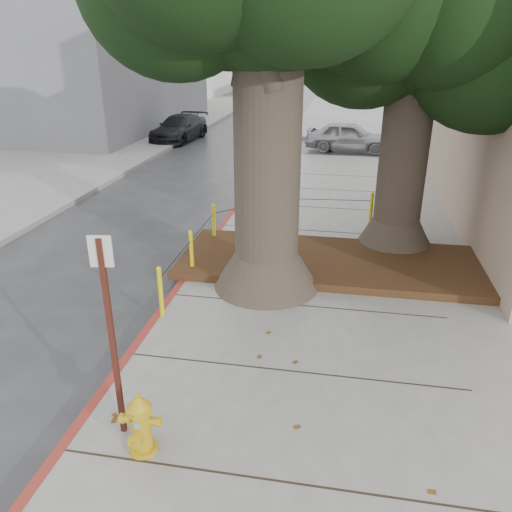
{
  "coord_description": "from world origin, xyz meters",
  "views": [
    {
      "loc": [
        1.07,
        -6.01,
        4.53
      ],
      "look_at": [
        -0.37,
        1.92,
        1.1
      ],
      "focal_mm": 35.0,
      "sensor_mm": 36.0,
      "label": 1
    }
  ],
  "objects_px": {
    "fire_hydrant": "(141,424)",
    "car_silver": "(349,137)",
    "signpost": "(111,328)",
    "car_dark": "(179,128)"
  },
  "relations": [
    {
      "from": "signpost",
      "to": "car_dark",
      "type": "relative_size",
      "value": 0.6
    },
    {
      "from": "fire_hydrant",
      "to": "car_dark",
      "type": "relative_size",
      "value": 0.19
    },
    {
      "from": "signpost",
      "to": "car_dark",
      "type": "distance_m",
      "value": 21.04
    },
    {
      "from": "car_dark",
      "to": "signpost",
      "type": "bearing_deg",
      "value": -66.93
    },
    {
      "from": "signpost",
      "to": "fire_hydrant",
      "type": "bearing_deg",
      "value": -45.12
    },
    {
      "from": "fire_hydrant",
      "to": "car_dark",
      "type": "height_order",
      "value": "car_dark"
    },
    {
      "from": "fire_hydrant",
      "to": "signpost",
      "type": "height_order",
      "value": "signpost"
    },
    {
      "from": "fire_hydrant",
      "to": "signpost",
      "type": "xyz_separation_m",
      "value": [
        -0.36,
        0.27,
        1.06
      ]
    },
    {
      "from": "fire_hydrant",
      "to": "car_silver",
      "type": "relative_size",
      "value": 0.21
    },
    {
      "from": "car_silver",
      "to": "signpost",
      "type": "bearing_deg",
      "value": 178.04
    }
  ]
}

